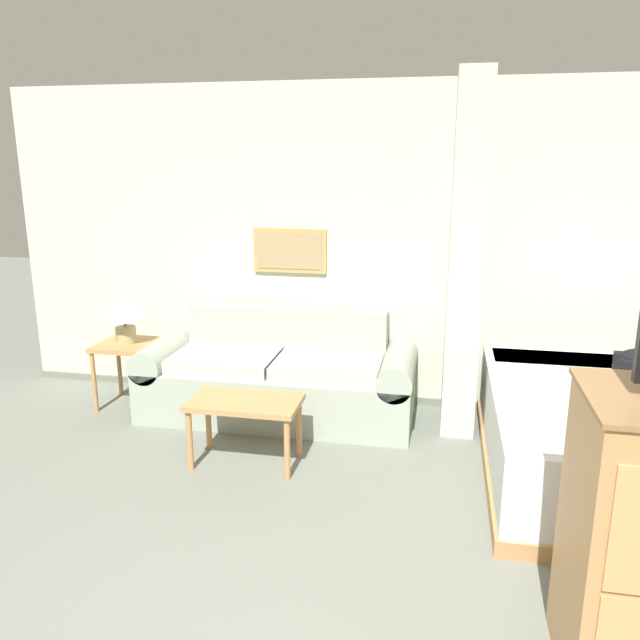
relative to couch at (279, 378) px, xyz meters
The scene contains 7 objects.
wall_back 1.36m from the couch, 31.04° to the left, with size 6.49×0.16×2.60m.
wall_partition_pillar 1.73m from the couch, ahead, with size 0.24×0.63×2.60m.
couch is the anchor object (origin of this frame).
coffee_table 0.87m from the couch, 90.29° to the right, with size 0.74×0.42×0.45m.
side_table 1.29m from the couch, behind, with size 0.46×0.46×0.54m.
table_lamp 1.38m from the couch, behind, with size 0.36×0.36×0.41m.
bed 2.47m from the couch, 14.36° to the right, with size 1.64×2.00×0.57m.
Camera 1 is at (0.44, -1.57, 2.00)m, focal length 35.00 mm.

